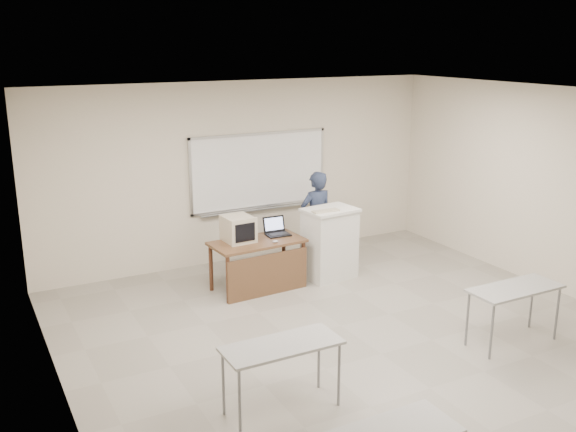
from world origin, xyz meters
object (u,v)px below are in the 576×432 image
crt_monitor (238,229)px  instructor_desk (261,257)px  laptop (276,231)px  presenter (316,219)px  whiteboard (259,172)px  mouse (275,241)px  keyboard (326,211)px  podium (330,243)px

crt_monitor → instructor_desk: bearing=-46.3°
laptop → presenter: presenter is taller
whiteboard → presenter: 1.27m
instructor_desk → mouse: bearing=-27.4°
whiteboard → presenter: bearing=-55.7°
whiteboard → laptop: whiteboard is taller
whiteboard → mouse: (-0.50, -1.57, -0.71)m
crt_monitor → mouse: (0.45, -0.33, -0.17)m
laptop → keyboard: bearing=-27.3°
podium → mouse: podium is taller
crt_monitor → laptop: (0.65, 0.03, -0.13)m
laptop → mouse: laptop is taller
instructor_desk → keyboard: 1.21m
instructor_desk → laptop: size_ratio=3.94×
keyboard → presenter: size_ratio=0.27×
podium → laptop: bearing=156.0°
podium → crt_monitor: size_ratio=2.41×
podium → keyboard: size_ratio=2.61×
whiteboard → instructor_desk: size_ratio=1.79×
whiteboard → podium: (0.50, -1.47, -0.92)m
whiteboard → crt_monitor: bearing=-127.4°
podium → mouse: (-1.00, -0.10, 0.21)m
laptop → keyboard: 0.82m
podium → crt_monitor: (-1.45, 0.23, 0.38)m
keyboard → presenter: (0.25, 0.71, -0.34)m
whiteboard → mouse: whiteboard is taller
instructor_desk → laptop: (0.40, 0.27, 0.27)m
mouse → keyboard: (0.85, -0.02, 0.36)m
whiteboard → laptop: (-0.30, -1.21, -0.67)m
presenter → podium: bearing=77.9°
podium → keyboard: 0.60m
whiteboard → keyboard: 1.66m
mouse → presenter: (1.10, 0.69, 0.03)m
instructor_desk → podium: size_ratio=1.24×
instructor_desk → mouse: size_ratio=15.73×
instructor_desk → mouse: mouse is taller
laptop → keyboard: size_ratio=0.82×
keyboard → presenter: 0.82m
laptop → presenter: size_ratio=0.22×
instructor_desk → presenter: 1.45m
presenter → crt_monitor: bearing=10.7°
whiteboard → keyboard: whiteboard is taller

